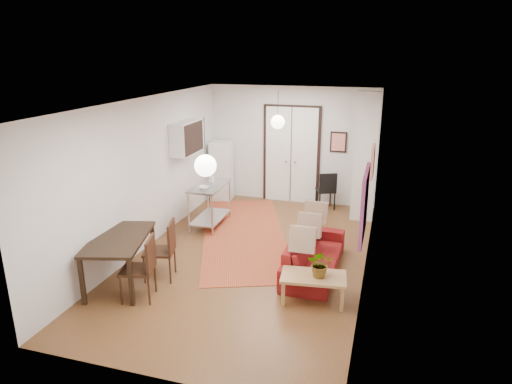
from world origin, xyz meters
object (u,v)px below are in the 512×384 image
(coffee_table, at_px, (313,279))
(dining_table, at_px, (119,243))
(sofa, at_px, (314,254))
(dining_chair_far, at_px, (140,261))
(kitchen_counter, at_px, (210,199))
(dining_chair_near, at_px, (162,243))
(fridge, at_px, (222,171))
(black_side_chair, at_px, (326,186))

(coffee_table, xyz_separation_m, dining_table, (-3.15, -0.34, 0.35))
(sofa, relative_size, coffee_table, 1.98)
(coffee_table, xyz_separation_m, dining_chair_far, (-2.63, -0.58, 0.21))
(dining_chair_far, bearing_deg, kitchen_counter, 166.93)
(dining_chair_near, relative_size, dining_chair_far, 1.00)
(fridge, distance_m, dining_chair_far, 5.01)
(sofa, relative_size, dining_chair_near, 2.04)
(fridge, height_order, dining_chair_far, fridge)
(kitchen_counter, xyz_separation_m, dining_chair_near, (0.11, -2.42, -0.01))
(sofa, bearing_deg, coffee_table, -170.26)
(dining_table, bearing_deg, coffee_table, 6.12)
(dining_table, bearing_deg, dining_chair_far, -25.19)
(black_side_chair, bearing_deg, coffee_table, 72.13)
(coffee_table, relative_size, dining_chair_far, 1.03)
(dining_table, xyz_separation_m, black_side_chair, (2.69, 4.82, -0.19))
(coffee_table, relative_size, dining_table, 0.63)
(dining_chair_far, bearing_deg, sofa, 108.38)
(fridge, xyz_separation_m, dining_chair_near, (0.52, -4.28, -0.16))
(kitchen_counter, height_order, dining_table, kitchen_counter)
(sofa, xyz_separation_m, coffee_table, (0.16, -1.04, 0.08))
(dining_chair_near, bearing_deg, coffee_table, 72.48)
(sofa, xyz_separation_m, dining_chair_near, (-2.47, -0.92, 0.29))
(dining_table, relative_size, dining_chair_near, 1.63)
(sofa, relative_size, kitchen_counter, 1.69)
(dining_chair_near, height_order, dining_chair_far, same)
(dining_chair_near, distance_m, dining_chair_far, 0.70)
(kitchen_counter, bearing_deg, sofa, -31.39)
(kitchen_counter, bearing_deg, dining_chair_far, -89.34)
(black_side_chair, bearing_deg, fridge, -21.86)
(black_side_chair, bearing_deg, kitchen_counter, 16.92)
(dining_chair_near, bearing_deg, dining_chair_far, -15.01)
(kitchen_counter, bearing_deg, dining_table, -99.58)
(dining_chair_near, bearing_deg, black_side_chair, 138.62)
(coffee_table, height_order, dining_table, dining_table)
(kitchen_counter, distance_m, dining_chair_near, 2.42)
(coffee_table, xyz_separation_m, fridge, (-3.15, 4.39, 0.37))
(kitchen_counter, relative_size, black_side_chair, 1.31)
(dining_chair_near, bearing_deg, kitchen_counter, 167.49)
(kitchen_counter, height_order, fridge, fridge)
(coffee_table, bearing_deg, black_side_chair, 95.88)
(sofa, distance_m, kitchen_counter, 2.99)
(dining_chair_far, xyz_separation_m, black_side_chair, (2.17, 5.07, -0.05))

